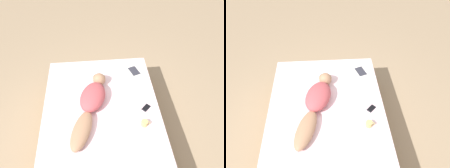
# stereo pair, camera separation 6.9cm
# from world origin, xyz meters

# --- Properties ---
(ground_plane) EXTENTS (12.00, 12.00, 0.00)m
(ground_plane) POSITION_xyz_m (0.00, 0.00, 0.00)
(ground_plane) COLOR #9E8466
(bed) EXTENTS (1.71, 2.24, 0.58)m
(bed) POSITION_xyz_m (0.00, 0.00, 0.28)
(bed) COLOR tan
(bed) RESTS_ON ground_plane
(person) EXTENTS (0.61, 1.35, 0.21)m
(person) POSITION_xyz_m (-0.14, 0.08, 0.67)
(person) COLOR #A37556
(person) RESTS_ON bed
(open_magazine) EXTENTS (0.49, 0.43, 0.01)m
(open_magazine) POSITION_xyz_m (0.50, 0.72, 0.58)
(open_magazine) COLOR silver
(open_magazine) RESTS_ON bed
(coffee_mug) EXTENTS (0.13, 0.09, 0.08)m
(coffee_mug) POSITION_xyz_m (0.56, -0.31, 0.62)
(coffee_mug) COLOR tan
(coffee_mug) RESTS_ON bed
(cell_phone) EXTENTS (0.15, 0.15, 0.01)m
(cell_phone) POSITION_xyz_m (0.64, -0.03, 0.58)
(cell_phone) COLOR black
(cell_phone) RESTS_ON bed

